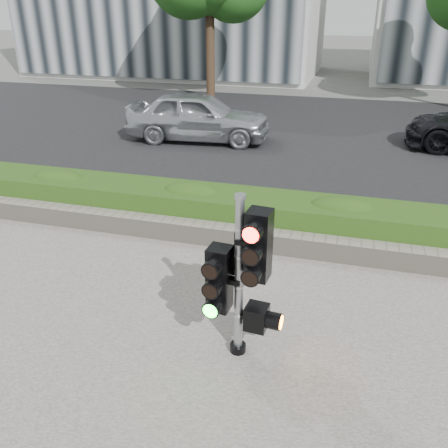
% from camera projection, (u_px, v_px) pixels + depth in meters
% --- Properties ---
extents(ground, '(120.00, 120.00, 0.00)m').
position_uv_depth(ground, '(214.00, 311.00, 6.47)').
color(ground, '#51514C').
rests_on(ground, ground).
extents(road, '(60.00, 13.00, 0.02)m').
position_uv_depth(road, '(304.00, 133.00, 15.18)').
color(road, black).
rests_on(road, ground).
extents(curb, '(60.00, 0.25, 0.12)m').
position_uv_depth(curb, '(261.00, 216.00, 9.19)').
color(curb, gray).
rests_on(curb, ground).
extents(stone_wall, '(12.00, 0.32, 0.34)m').
position_uv_depth(stone_wall, '(246.00, 238.00, 8.04)').
color(stone_wall, gray).
rests_on(stone_wall, sidewalk).
extents(hedge, '(12.00, 1.00, 0.68)m').
position_uv_depth(hedge, '(255.00, 214.00, 8.53)').
color(hedge, '#4A7122').
rests_on(hedge, sidewalk).
extents(traffic_signal, '(0.71, 0.54, 2.02)m').
position_uv_depth(traffic_signal, '(242.00, 270.00, 5.24)').
color(traffic_signal, black).
rests_on(traffic_signal, sidewalk).
extents(car_silver, '(4.39, 2.08, 1.45)m').
position_uv_depth(car_silver, '(198.00, 116.00, 14.09)').
color(car_silver, '#B0B3B7').
rests_on(car_silver, road).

